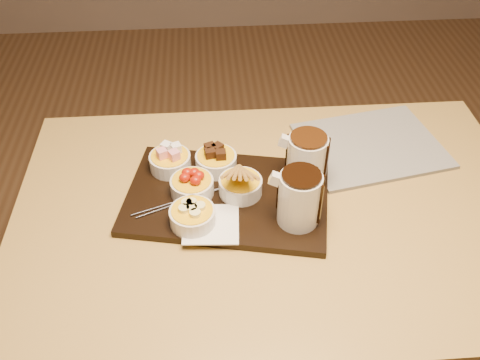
{
  "coord_description": "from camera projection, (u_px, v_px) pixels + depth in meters",
  "views": [
    {
      "loc": [
        -0.15,
        -0.87,
        1.61
      ],
      "look_at": [
        -0.08,
        0.03,
        0.81
      ],
      "focal_mm": 40.0,
      "sensor_mm": 36.0,
      "label": 1
    }
  ],
  "objects": [
    {
      "name": "bowl_strawberries",
      "position": [
        192.0,
        187.0,
        1.22
      ],
      "size": [
        0.1,
        0.1,
        0.04
      ],
      "primitive_type": "cylinder",
      "color": "silver",
      "rests_on": "serving_board"
    },
    {
      "name": "dining_table",
      "position": [
        274.0,
        237.0,
        1.29
      ],
      "size": [
        1.2,
        0.8,
        0.75
      ],
      "color": "#AD8940",
      "rests_on": "ground"
    },
    {
      "name": "pitcher_dark_chocolate",
      "position": [
        299.0,
        199.0,
        1.13
      ],
      "size": [
        0.11,
        0.11,
        0.12
      ],
      "primitive_type": "cylinder",
      "rotation": [
        0.0,
        0.0,
        -0.2
      ],
      "color": "silver",
      "rests_on": "serving_board"
    },
    {
      "name": "bowl_marshmallows",
      "position": [
        170.0,
        162.0,
        1.29
      ],
      "size": [
        0.1,
        0.1,
        0.04
      ],
      "primitive_type": "cylinder",
      "color": "silver",
      "rests_on": "serving_board"
    },
    {
      "name": "fondue_skewers",
      "position": [
        186.0,
        198.0,
        1.22
      ],
      "size": [
        0.12,
        0.25,
        0.01
      ],
      "primitive_type": null,
      "rotation": [
        0.0,
        0.0,
        -1.22
      ],
      "color": "silver",
      "rests_on": "serving_board"
    },
    {
      "name": "bowl_cake",
      "position": [
        216.0,
        162.0,
        1.29
      ],
      "size": [
        0.1,
        0.1,
        0.04
      ],
      "primitive_type": "cylinder",
      "color": "silver",
      "rests_on": "serving_board"
    },
    {
      "name": "pitcher_milk_chocolate",
      "position": [
        306.0,
        161.0,
        1.23
      ],
      "size": [
        0.11,
        0.11,
        0.12
      ],
      "primitive_type": "cylinder",
      "rotation": [
        0.0,
        0.0,
        -0.2
      ],
      "color": "silver",
      "rests_on": "serving_board"
    },
    {
      "name": "napkin",
      "position": [
        211.0,
        224.0,
        1.16
      ],
      "size": [
        0.13,
        0.13,
        0.0
      ],
      "primitive_type": "cube",
      "rotation": [
        0.0,
        0.0,
        -0.06
      ],
      "color": "white",
      "rests_on": "serving_board"
    },
    {
      "name": "serving_board",
      "position": [
        227.0,
        197.0,
        1.24
      ],
      "size": [
        0.51,
        0.39,
        0.02
      ],
      "primitive_type": "cube",
      "rotation": [
        0.0,
        0.0,
        -0.2
      ],
      "color": "black",
      "rests_on": "dining_table"
    },
    {
      "name": "bowl_bananas",
      "position": [
        193.0,
        217.0,
        1.15
      ],
      "size": [
        0.1,
        0.1,
        0.04
      ],
      "primitive_type": "cylinder",
      "color": "silver",
      "rests_on": "serving_board"
    },
    {
      "name": "newspaper",
      "position": [
        371.0,
        146.0,
        1.39
      ],
      "size": [
        0.4,
        0.34,
        0.01
      ],
      "primitive_type": "cube",
      "rotation": [
        0.0,
        0.0,
        0.19
      ],
      "color": "beige",
      "rests_on": "dining_table"
    },
    {
      "name": "bowl_biscotti",
      "position": [
        240.0,
        186.0,
        1.22
      ],
      "size": [
        0.1,
        0.1,
        0.04
      ],
      "primitive_type": "cylinder",
      "color": "silver",
      "rests_on": "serving_board"
    }
  ]
}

